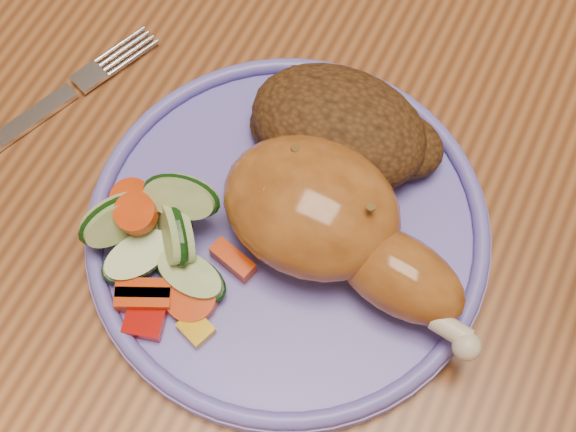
# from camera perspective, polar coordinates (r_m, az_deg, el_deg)

# --- Properties ---
(ground) EXTENTS (4.00, 4.00, 0.00)m
(ground) POSITION_cam_1_polar(r_m,az_deg,el_deg) (1.24, 4.60, -11.64)
(ground) COLOR brown
(ground) RESTS_ON ground
(dining_table) EXTENTS (0.90, 1.40, 0.75)m
(dining_table) POSITION_cam_1_polar(r_m,az_deg,el_deg) (0.61, 9.14, 3.14)
(dining_table) COLOR brown
(dining_table) RESTS_ON ground
(plate) EXTENTS (0.24, 0.24, 0.01)m
(plate) POSITION_cam_1_polar(r_m,az_deg,el_deg) (0.49, 0.00, -1.05)
(plate) COLOR #695FCD
(plate) RESTS_ON dining_table
(plate_rim) EXTENTS (0.24, 0.24, 0.01)m
(plate_rim) POSITION_cam_1_polar(r_m,az_deg,el_deg) (0.48, 0.00, -0.51)
(plate_rim) COLOR #695FCD
(plate_rim) RESTS_ON plate
(chicken_leg) EXTENTS (0.17, 0.09, 0.06)m
(chicken_leg) POSITION_cam_1_polar(r_m,az_deg,el_deg) (0.45, 3.18, -0.50)
(chicken_leg) COLOR #AB6124
(chicken_leg) RESTS_ON plate
(rice_pilaf) EXTENTS (0.12, 0.08, 0.05)m
(rice_pilaf) POSITION_cam_1_polar(r_m,az_deg,el_deg) (0.49, 3.91, 6.19)
(rice_pilaf) COLOR #4D2D13
(rice_pilaf) RESTS_ON plate
(vegetable_pile) EXTENTS (0.11, 0.10, 0.05)m
(vegetable_pile) POSITION_cam_1_polar(r_m,az_deg,el_deg) (0.47, -9.09, -1.72)
(vegetable_pile) COLOR #A50A05
(vegetable_pile) RESTS_ON plate
(fork) EXTENTS (0.07, 0.15, 0.00)m
(fork) POSITION_cam_1_polar(r_m,az_deg,el_deg) (0.55, -17.57, 6.82)
(fork) COLOR silver
(fork) RESTS_ON dining_table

